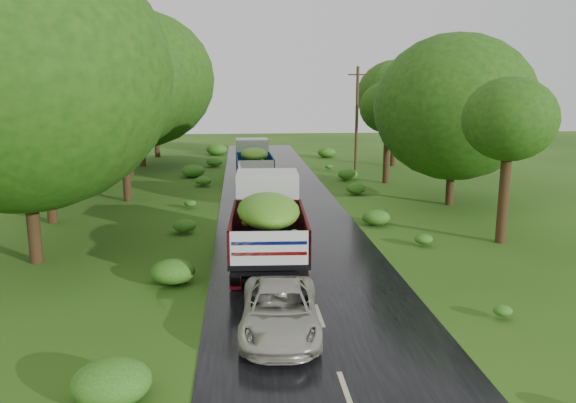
{
  "coord_description": "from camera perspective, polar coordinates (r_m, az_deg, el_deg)",
  "views": [
    {
      "loc": [
        -2.17,
        -14.72,
        6.43
      ],
      "look_at": [
        -0.21,
        7.73,
        1.7
      ],
      "focal_mm": 35.0,
      "sensor_mm": 36.0,
      "label": 1
    }
  ],
  "objects": [
    {
      "name": "trees_left",
      "position": [
        36.25,
        -17.9,
        11.73
      ],
      "size": [
        7.48,
        34.67,
        9.38
      ],
      "color": "black",
      "rests_on": "ground"
    },
    {
      "name": "road_lines",
      "position": [
        21.8,
        0.95,
        -5.24
      ],
      "size": [
        0.12,
        69.6,
        0.0
      ],
      "color": "#BFB78C",
      "rests_on": "road"
    },
    {
      "name": "car",
      "position": [
        14.94,
        -0.84,
        -10.99
      ],
      "size": [
        2.3,
        4.49,
        1.21
      ],
      "primitive_type": "imported",
      "rotation": [
        0.0,
        0.0,
        -0.07
      ],
      "color": "#ACAB99",
      "rests_on": "road"
    },
    {
      "name": "road",
      "position": [
        20.85,
        1.24,
        -6.08
      ],
      "size": [
        6.5,
        80.0,
        0.02
      ],
      "primitive_type": "cube",
      "color": "black",
      "rests_on": "ground"
    },
    {
      "name": "truck_near",
      "position": [
        20.66,
        -2.05,
        -1.44
      ],
      "size": [
        2.79,
        7.17,
        2.97
      ],
      "rotation": [
        0.0,
        0.0,
        -0.04
      ],
      "color": "black",
      "rests_on": "ground"
    },
    {
      "name": "trees_right",
      "position": [
        34.93,
        14.04,
        9.48
      ],
      "size": [
        5.73,
        25.32,
        7.12
      ],
      "color": "black",
      "rests_on": "ground"
    },
    {
      "name": "utility_pole",
      "position": [
        40.41,
        6.99,
        8.22
      ],
      "size": [
        1.32,
        0.4,
        7.64
      ],
      "rotation": [
        0.0,
        0.0,
        -0.23
      ],
      "color": "#382616",
      "rests_on": "ground"
    },
    {
      "name": "shrubs",
      "position": [
        29.44,
        -0.66,
        -0.07
      ],
      "size": [
        11.9,
        44.0,
        0.7
      ],
      "color": "#215F16",
      "rests_on": "ground"
    },
    {
      "name": "truck_far",
      "position": [
        37.54,
        -3.54,
        4.32
      ],
      "size": [
        2.4,
        6.46,
        2.7
      ],
      "rotation": [
        0.0,
        0.0,
        0.02
      ],
      "color": "black",
      "rests_on": "ground"
    },
    {
      "name": "ground",
      "position": [
        16.21,
        3.19,
        -11.53
      ],
      "size": [
        120.0,
        120.0,
        0.0
      ],
      "primitive_type": "plane",
      "color": "#22470F",
      "rests_on": "ground"
    }
  ]
}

